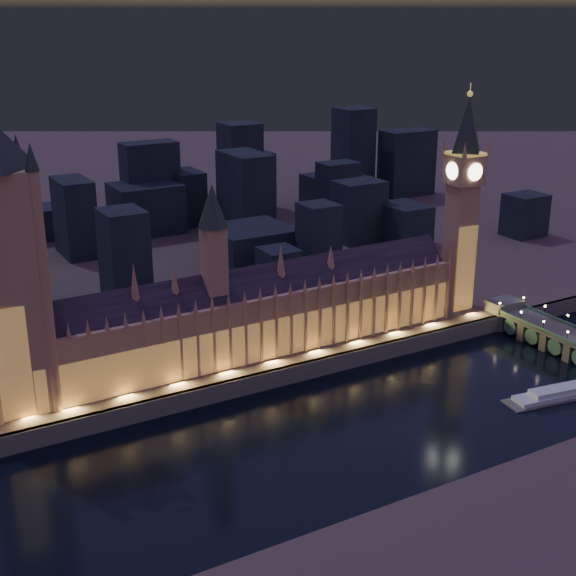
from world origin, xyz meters
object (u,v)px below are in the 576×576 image
palace_of_westminster (256,313)px  elizabeth_tower (463,187)px  victoria_tower (3,255)px  river_boat (558,394)px

palace_of_westminster → elizabeth_tower: 123.67m
palace_of_westminster → elizabeth_tower: size_ratio=1.80×
palace_of_westminster → victoria_tower: (-102.47, 0.18, 42.15)m
palace_of_westminster → river_boat: palace_of_westminster is taller
palace_of_westminster → victoria_tower: size_ratio=1.66×
elizabeth_tower → river_boat: 113.82m
victoria_tower → river_boat: bearing=-24.0°
river_boat → elizabeth_tower: bearing=77.1°
palace_of_westminster → river_boat: (95.35, -88.10, -24.81)m
elizabeth_tower → river_boat: elizabeth_tower is taller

